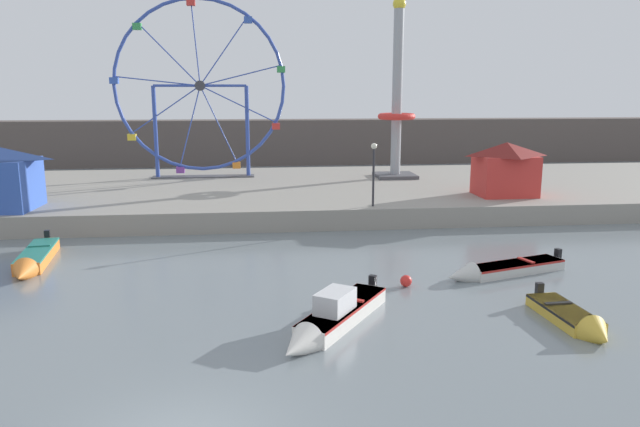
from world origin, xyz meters
TOP-DOWN VIEW (x-y plane):
  - quay_promenade at (0.00, 27.90)m, footprint 110.00×18.01m
  - distant_town_skyline at (0.00, 48.41)m, footprint 140.00×3.00m
  - motorboat_pale_grey at (11.20, 10.59)m, footprint 5.53×2.59m
  - motorboat_orange_hull at (-7.58, 13.91)m, footprint 1.72×5.76m
  - motorboat_white_red_stripe at (3.90, 5.84)m, footprint 4.13×5.39m
  - motorboat_mustard_yellow at (11.46, 5.23)m, footprint 1.24×3.95m
  - ferris_wheel_blue_frame at (-1.97, 32.05)m, footprint 12.02×1.20m
  - drop_tower_steel_tower at (11.70, 30.47)m, footprint 2.80×2.80m
  - carnival_booth_red_striped at (16.34, 22.27)m, footprint 3.60×2.86m
  - promenade_lamp_near at (7.96, 19.80)m, footprint 0.32×0.32m
  - mooring_buoy_orange at (7.21, 9.65)m, footprint 0.44×0.44m

SIDE VIEW (x-z plane):
  - motorboat_mustard_yellow at x=11.46m, z-range -0.30..0.73m
  - mooring_buoy_orange at x=7.21m, z-range 0.00..0.44m
  - motorboat_pale_grey at x=11.20m, z-range -0.28..0.75m
  - motorboat_orange_hull at x=-7.58m, z-range -0.26..0.83m
  - motorboat_white_red_stripe at x=3.90m, z-range -0.34..1.08m
  - quay_promenade at x=0.00m, z-range 0.00..1.11m
  - distant_town_skyline at x=0.00m, z-range 0.00..4.40m
  - carnival_booth_red_striped at x=16.34m, z-range 1.18..4.32m
  - promenade_lamp_near at x=7.96m, z-range 1.68..5.06m
  - drop_tower_steel_tower at x=11.70m, z-range -0.21..12.10m
  - ferris_wheel_blue_frame at x=-1.97m, z-range 1.14..13.52m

